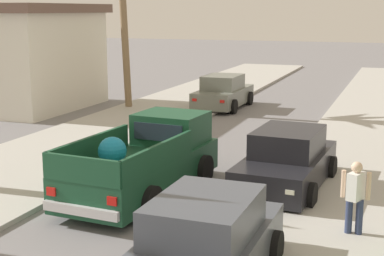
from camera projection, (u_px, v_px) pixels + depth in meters
The scene contains 9 objects.
sidewalk_left at pixel (81, 144), 19.33m from camera, with size 4.83×60.00×0.12m, color #B2AFA8.
sidewalk_right at pixel (373, 171), 16.17m from camera, with size 4.83×60.00×0.12m, color #B2AFA8.
curb_left at pixel (108, 147), 18.99m from camera, with size 0.16×60.00×0.10m, color silver.
curb_right at pixel (336, 168), 16.52m from camera, with size 0.16×60.00×0.10m, color silver.
pickup_truck at pixel (146, 162), 14.28m from camera, with size 2.49×5.34×1.80m.
car_left_near at pixel (203, 247), 9.34m from camera, with size 2.05×4.27×1.54m.
car_right_near at pixel (223, 93), 26.73m from camera, with size 2.08×4.28×1.54m.
car_left_mid at pixel (287, 161), 14.62m from camera, with size 2.21×4.34×1.54m.
pedestrian at pixel (355, 195), 11.33m from camera, with size 0.57×0.44×1.59m.
Camera 1 is at (5.30, -4.39, 4.48)m, focal length 54.05 mm.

